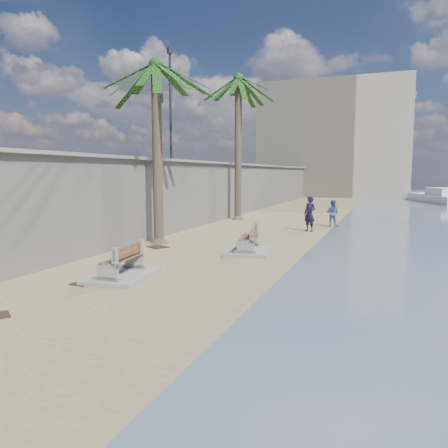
# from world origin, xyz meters

# --- Properties ---
(ground_plane) EXTENTS (140.00, 140.00, 0.00)m
(ground_plane) POSITION_xyz_m (0.00, 0.00, 0.00)
(ground_plane) COLOR #99855D
(seawall) EXTENTS (0.45, 70.00, 3.50)m
(seawall) POSITION_xyz_m (-5.20, 20.00, 1.75)
(seawall) COLOR gray
(seawall) RESTS_ON ground_plane
(wall_cap) EXTENTS (0.80, 70.00, 0.12)m
(wall_cap) POSITION_xyz_m (-5.20, 20.00, 3.55)
(wall_cap) COLOR gray
(wall_cap) RESTS_ON seawall
(end_building) EXTENTS (18.00, 12.00, 14.00)m
(end_building) POSITION_xyz_m (-2.00, 52.00, 7.00)
(end_building) COLOR #B7AA93
(end_building) RESTS_ON ground_plane
(bench_near) EXTENTS (1.74, 2.34, 0.91)m
(bench_near) POSITION_xyz_m (-2.17, 3.32, 0.40)
(bench_near) COLOR gray
(bench_near) RESTS_ON ground_plane
(bench_far) EXTENTS (1.96, 2.53, 0.95)m
(bench_far) POSITION_xyz_m (-0.06, 8.35, 0.42)
(bench_far) COLOR gray
(bench_far) RESTS_ON ground_plane
(palm_mid) EXTENTS (5.00, 5.00, 8.16)m
(palm_mid) POSITION_xyz_m (-4.21, 9.08, 7.16)
(palm_mid) COLOR brown
(palm_mid) RESTS_ON ground_plane
(palm_back) EXTENTS (5.00, 5.00, 9.61)m
(palm_back) POSITION_xyz_m (-4.17, 19.20, 8.55)
(palm_back) COLOR brown
(palm_back) RESTS_ON ground_plane
(streetlight) EXTENTS (0.28, 0.28, 5.12)m
(streetlight) POSITION_xyz_m (-5.10, 12.00, 6.64)
(streetlight) COLOR #2D2D33
(streetlight) RESTS_ON wall_cap
(person_a) EXTENTS (0.89, 0.80, 2.06)m
(person_a) POSITION_xyz_m (1.06, 15.08, 1.03)
(person_a) COLOR #191439
(person_a) RESTS_ON ground_plane
(person_b) EXTENTS (0.90, 0.75, 1.65)m
(person_b) POSITION_xyz_m (1.88, 17.66, 0.82)
(person_b) COLOR #475E94
(person_b) RESTS_ON ground_plane
(yacht_far) EXTENTS (5.58, 10.12, 1.50)m
(yacht_far) POSITION_xyz_m (9.43, 41.31, 0.35)
(yacht_far) COLOR silver
(yacht_far) RESTS_ON bay_water
(debris_c) EXTENTS (0.98, 0.92, 0.03)m
(debris_c) POSITION_xyz_m (-3.77, 8.20, 0.01)
(debris_c) COLOR #382616
(debris_c) RESTS_ON ground_plane
(debris_d) EXTENTS (0.55, 0.46, 0.03)m
(debris_d) POSITION_xyz_m (-2.79, 2.36, 0.01)
(debris_d) COLOR #382616
(debris_d) RESTS_ON ground_plane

